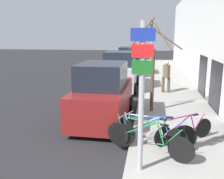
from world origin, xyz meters
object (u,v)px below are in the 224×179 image
(bicycle_2, at_px, (149,132))
(parked_car_1, at_px, (120,72))
(bicycle_1, at_px, (153,134))
(parked_car_2, at_px, (129,63))
(parked_car_0, at_px, (103,95))
(traffic_light, at_px, (151,37))
(bicycle_0, at_px, (147,139))
(pedestrian_near, at_px, (166,74))
(signpost, at_px, (142,94))
(bicycle_3, at_px, (184,130))
(street_tree, at_px, (153,71))

(bicycle_2, height_order, parked_car_1, parked_car_1)
(bicycle_1, distance_m, parked_car_2, 13.68)
(parked_car_0, distance_m, traffic_light, 13.68)
(traffic_light, bearing_deg, parked_car_1, -103.00)
(bicycle_0, height_order, parked_car_1, parked_car_1)
(parked_car_0, xyz_separation_m, parked_car_2, (0.00, 11.08, 0.02))
(pedestrian_near, height_order, traffic_light, traffic_light)
(bicycle_1, bearing_deg, traffic_light, -4.18)
(signpost, distance_m, bicycle_3, 2.60)
(signpost, xyz_separation_m, parked_car_1, (-1.64, 9.47, -0.94))
(bicycle_0, height_order, parked_car_2, parked_car_2)
(bicycle_3, distance_m, traffic_light, 15.58)
(pedestrian_near, xyz_separation_m, street_tree, (-0.74, -3.64, 0.66))
(bicycle_3, relative_size, pedestrian_near, 1.02)
(parked_car_0, xyz_separation_m, parked_car_1, (-0.06, 5.80, 0.03))
(parked_car_0, relative_size, pedestrian_near, 2.48)
(signpost, bearing_deg, parked_car_0, 113.26)
(traffic_light, bearing_deg, bicycle_2, -89.70)
(parked_car_0, bearing_deg, bicycle_3, -33.54)
(parked_car_1, distance_m, pedestrian_near, 2.90)
(parked_car_0, height_order, pedestrian_near, parked_car_0)
(bicycle_2, xyz_separation_m, parked_car_2, (-1.78, 13.35, 0.51))
(bicycle_2, xyz_separation_m, parked_car_0, (-1.78, 2.28, 0.48))
(parked_car_0, relative_size, parked_car_1, 0.99)
(bicycle_3, bearing_deg, bicycle_1, 87.35)
(bicycle_0, height_order, bicycle_1, bicycle_1)
(signpost, xyz_separation_m, bicycle_3, (1.21, 1.77, -1.47))
(bicycle_0, height_order, street_tree, street_tree)
(bicycle_2, distance_m, parked_car_1, 8.30)
(bicycle_3, relative_size, street_tree, 0.47)
(bicycle_2, xyz_separation_m, traffic_light, (-0.08, 15.70, 2.51))
(bicycle_1, relative_size, traffic_light, 0.53)
(parked_car_1, bearing_deg, signpost, -80.89)
(bicycle_1, bearing_deg, bicycle_2, 24.82)
(pedestrian_near, relative_size, traffic_light, 0.38)
(pedestrian_near, bearing_deg, parked_car_1, 162.52)
(bicycle_1, height_order, traffic_light, traffic_light)
(bicycle_0, bearing_deg, signpost, -165.40)
(bicycle_0, relative_size, parked_car_2, 0.51)
(pedestrian_near, bearing_deg, bicycle_1, -89.70)
(bicycle_3, bearing_deg, parked_car_2, -22.27)
(bicycle_1, bearing_deg, parked_car_0, 32.61)
(parked_car_0, height_order, parked_car_1, parked_car_1)
(parked_car_0, height_order, traffic_light, traffic_light)
(parked_car_2, bearing_deg, traffic_light, 51.77)
(bicycle_3, xyz_separation_m, parked_car_0, (-2.79, 1.91, 0.50))
(pedestrian_near, bearing_deg, traffic_light, 101.85)
(signpost, xyz_separation_m, parked_car_0, (-1.58, 3.67, -0.97))
(parked_car_1, height_order, traffic_light, traffic_light)
(street_tree, bearing_deg, traffic_light, 90.75)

